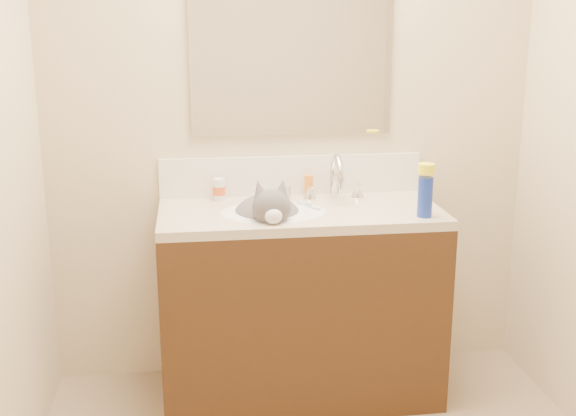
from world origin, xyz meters
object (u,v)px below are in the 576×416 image
object	(u,v)px
faucet	(336,181)
pill_bottle	(219,189)
spray_can	(425,197)
vanity_cabinet	(300,307)
amber_bottle	(309,186)
cat	(268,218)
basin	(273,228)
silver_jar	(285,193)

from	to	relation	value
faucet	pill_bottle	xyz separation A→B (m)	(-0.52, 0.06, -0.04)
spray_can	vanity_cabinet	bearing A→B (deg)	159.11
pill_bottle	spray_can	world-z (taller)	spray_can
faucet	amber_bottle	xyz separation A→B (m)	(-0.11, 0.08, -0.04)
pill_bottle	vanity_cabinet	bearing A→B (deg)	-30.90
vanity_cabinet	cat	size ratio (longest dim) A/B	2.86
basin	pill_bottle	bearing A→B (deg)	133.10
basin	amber_bottle	distance (m)	0.33
pill_bottle	cat	bearing A→B (deg)	-50.02
vanity_cabinet	silver_jar	size ratio (longest dim) A/B	20.97
silver_jar	spray_can	xyz separation A→B (m)	(0.53, -0.37, 0.05)
spray_can	amber_bottle	bearing A→B (deg)	136.14
faucet	amber_bottle	bearing A→B (deg)	145.06
vanity_cabinet	spray_can	world-z (taller)	spray_can
cat	spray_can	world-z (taller)	cat
basin	pill_bottle	distance (m)	0.34
basin	silver_jar	world-z (taller)	silver_jar
faucet	cat	size ratio (longest dim) A/B	0.67
basin	amber_bottle	xyz separation A→B (m)	(0.19, 0.24, 0.12)
silver_jar	basin	bearing A→B (deg)	-110.13
faucet	spray_can	size ratio (longest dim) A/B	1.69
cat	spray_can	distance (m)	0.65
vanity_cabinet	pill_bottle	bearing A→B (deg)	149.10
silver_jar	amber_bottle	size ratio (longest dim) A/B	0.57
vanity_cabinet	silver_jar	bearing A→B (deg)	102.43
cat	pill_bottle	distance (m)	0.31
faucet	pill_bottle	bearing A→B (deg)	172.90
faucet	vanity_cabinet	bearing A→B (deg)	-142.71
faucet	basin	bearing A→B (deg)	-150.88
basin	faucet	xyz separation A→B (m)	(0.30, 0.17, 0.16)
amber_bottle	spray_can	xyz separation A→B (m)	(0.42, -0.40, 0.03)
basin	spray_can	bearing A→B (deg)	-14.39
basin	silver_jar	xyz separation A→B (m)	(0.08, 0.22, 0.10)
basin	amber_bottle	size ratio (longest dim) A/B	4.50
cat	amber_bottle	distance (m)	0.33
vanity_cabinet	faucet	distance (m)	0.58
vanity_cabinet	amber_bottle	distance (m)	0.55
silver_jar	cat	bearing A→B (deg)	-114.84
pill_bottle	spray_can	bearing A→B (deg)	-25.19
basin	amber_bottle	bearing A→B (deg)	51.97
vanity_cabinet	amber_bottle	size ratio (longest dim) A/B	12.00
silver_jar	spray_can	world-z (taller)	spray_can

